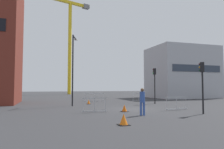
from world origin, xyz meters
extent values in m
plane|color=#333335|center=(0.00, 0.00, 0.00)|extent=(160.00, 160.00, 0.00)
cube|color=black|center=(-11.59, 6.31, 8.08)|extent=(1.10, 0.06, 1.30)
cube|color=#A8AAB2|center=(16.01, 15.53, 4.45)|extent=(10.82, 8.14, 8.91)
cube|color=#2D3847|center=(16.01, 11.42, 4.88)|extent=(9.09, 0.08, 1.10)
cylinder|color=yellow|center=(-1.20, 39.65, 12.08)|extent=(0.90, 0.90, 24.15)
cube|color=yellow|center=(-3.67, 38.77, 24.55)|extent=(14.33, 5.69, 0.70)
cube|color=slate|center=(3.31, 41.26, 24.55)|extent=(2.10, 1.73, 1.10)
cylinder|color=black|center=(-4.59, 4.44, 3.56)|extent=(0.14, 0.14, 7.12)
cube|color=black|center=(-4.34, 5.23, 7.02)|extent=(0.60, 1.62, 0.10)
ellipsoid|color=silver|center=(-4.09, 6.03, 7.00)|extent=(0.44, 0.24, 0.16)
cylinder|color=black|center=(3.35, -4.51, 1.46)|extent=(0.12, 0.12, 2.91)
cube|color=black|center=(3.35, -4.51, 3.26)|extent=(0.37, 0.36, 0.70)
sphere|color=#390605|center=(3.22, -4.40, 3.48)|extent=(0.11, 0.11, 0.11)
sphere|color=#F2A514|center=(3.22, -4.40, 3.26)|extent=(0.11, 0.11, 0.11)
sphere|color=#07330F|center=(3.22, -4.40, 3.04)|extent=(0.11, 0.11, 0.11)
cylinder|color=black|center=(4.64, 4.64, 1.65)|extent=(0.12, 0.12, 3.29)
cube|color=black|center=(4.64, 4.64, 3.64)|extent=(0.31, 0.28, 0.70)
sphere|color=#390605|center=(4.46, 4.66, 3.86)|extent=(0.11, 0.11, 0.11)
sphere|color=#3C2905|center=(4.46, 4.66, 3.64)|extent=(0.11, 0.11, 0.11)
sphere|color=green|center=(4.46, 4.66, 3.42)|extent=(0.11, 0.11, 0.11)
cylinder|color=#33519E|center=(-1.13, -3.96, 0.42)|extent=(0.14, 0.14, 0.85)
cylinder|color=#33519E|center=(-0.94, -4.02, 0.42)|extent=(0.14, 0.14, 0.85)
cylinder|color=#33519E|center=(-1.04, -3.99, 1.20)|extent=(0.34, 0.34, 0.71)
sphere|color=brown|center=(-1.04, -3.99, 1.67)|extent=(0.23, 0.23, 0.23)
cube|color=#B2B5BA|center=(3.06, -1.80, 1.05)|extent=(2.26, 0.39, 0.06)
cube|color=#B2B5BA|center=(3.06, -1.80, 0.10)|extent=(2.26, 0.39, 0.06)
cylinder|color=#B2B5BA|center=(2.04, -1.95, 0.53)|extent=(0.04, 0.04, 1.05)
cylinder|color=#B2B5BA|center=(3.06, -1.80, 0.53)|extent=(0.04, 0.04, 1.05)
cylinder|color=#B2B5BA|center=(4.07, -1.65, 0.53)|extent=(0.04, 0.04, 1.05)
cube|color=#9EA0A5|center=(-3.67, -1.39, 1.05)|extent=(1.86, 0.18, 0.06)
cube|color=#9EA0A5|center=(-3.67, -1.39, 0.10)|extent=(1.86, 0.18, 0.06)
cylinder|color=#9EA0A5|center=(-4.50, -1.33, 0.53)|extent=(0.04, 0.04, 1.05)
cylinder|color=#9EA0A5|center=(-3.67, -1.39, 0.53)|extent=(0.04, 0.04, 1.05)
cylinder|color=#9EA0A5|center=(-2.84, -1.45, 0.53)|extent=(0.04, 0.04, 1.05)
cube|color=#B2B5BA|center=(4.89, 9.57, 1.05)|extent=(1.83, 0.15, 0.06)
cube|color=#B2B5BA|center=(4.89, 9.57, 0.10)|extent=(1.83, 0.15, 0.06)
cylinder|color=#B2B5BA|center=(4.06, 9.53, 0.53)|extent=(0.04, 0.04, 1.05)
cylinder|color=#B2B5BA|center=(4.89, 9.57, 0.53)|extent=(0.04, 0.04, 1.05)
cylinder|color=#B2B5BA|center=(5.71, 9.61, 0.53)|extent=(0.04, 0.04, 1.05)
cube|color=#B2B5BA|center=(-1.16, 9.82, 1.05)|extent=(2.47, 0.27, 0.06)
cube|color=#B2B5BA|center=(-1.16, 9.82, 0.10)|extent=(2.47, 0.27, 0.06)
cylinder|color=#B2B5BA|center=(-2.27, 9.91, 0.53)|extent=(0.04, 0.04, 1.05)
cylinder|color=#B2B5BA|center=(-1.16, 9.82, 0.53)|extent=(0.04, 0.04, 1.05)
cylinder|color=#B2B5BA|center=(-0.05, 9.72, 0.53)|extent=(0.04, 0.04, 1.05)
cube|color=black|center=(-3.47, -6.95, 0.01)|extent=(0.55, 0.55, 0.03)
cone|color=orange|center=(-3.47, -6.95, 0.28)|extent=(0.42, 0.42, 0.55)
cube|color=black|center=(-2.57, 6.39, 0.01)|extent=(0.48, 0.48, 0.03)
cone|color=orange|center=(-2.57, 6.39, 0.25)|extent=(0.37, 0.37, 0.49)
cube|color=black|center=(-1.40, -1.61, 0.01)|extent=(0.53, 0.53, 0.03)
cone|color=#E55B0F|center=(-1.40, -1.61, 0.27)|extent=(0.41, 0.41, 0.53)
camera|label=1|loc=(-7.15, -16.78, 1.85)|focal=34.03mm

